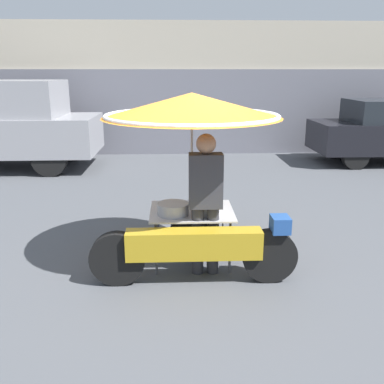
{
  "coord_description": "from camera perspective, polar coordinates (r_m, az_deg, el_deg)",
  "views": [
    {
      "loc": [
        -0.19,
        -4.65,
        2.33
      ],
      "look_at": [
        0.02,
        0.3,
        0.92
      ],
      "focal_mm": 40.0,
      "sensor_mm": 36.0,
      "label": 1
    }
  ],
  "objects": [
    {
      "name": "shopfront_building",
      "position": [
        13.35,
        -1.67,
        13.64
      ],
      "size": [
        28.0,
        2.06,
        3.66
      ],
      "color": "#B2A893",
      "rests_on": "ground"
    },
    {
      "name": "vendor_motorcycle_cart",
      "position": [
        4.98,
        0.06,
        8.0
      ],
      "size": [
        2.34,
        2.09,
        2.09
      ],
      "color": "black",
      "rests_on": "ground"
    },
    {
      "name": "ground_plane",
      "position": [
        5.2,
        -0.08,
        -10.77
      ],
      "size": [
        36.0,
        36.0,
        0.0
      ],
      "primitive_type": "plane",
      "color": "#4C4F54"
    },
    {
      "name": "vendor_person",
      "position": [
        4.88,
        1.82,
        -0.71
      ],
      "size": [
        0.38,
        0.22,
        1.67
      ],
      "color": "#2D2D33",
      "rests_on": "ground"
    },
    {
      "name": "pickup_truck",
      "position": [
        11.42,
        -24.0,
        7.87
      ],
      "size": [
        4.8,
        2.0,
        2.12
      ],
      "color": "black",
      "rests_on": "ground"
    }
  ]
}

